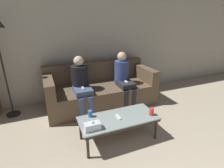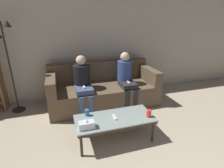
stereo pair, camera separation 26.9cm
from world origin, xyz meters
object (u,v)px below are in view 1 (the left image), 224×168
Objects in this scene: game_remote at (118,117)px; seated_person_left_end at (81,83)px; cup_near_right at (152,112)px; couch at (100,90)px; coffee_table at (118,120)px; tissue_box at (92,126)px; standing_lamp at (3,61)px; seated_person_mid_left at (124,78)px; cup_near_left at (90,114)px.

game_remote is 1.16m from seated_person_left_end.
couch is at bearing 104.08° from cup_near_right.
seated_person_left_end is (-0.82, 1.23, 0.17)m from cup_near_right.
tissue_box is at bearing -162.65° from coffee_table.
tissue_box reaches higher than game_remote.
standing_lamp is 1.57× the size of seated_person_left_end.
couch is at bearing 67.34° from tissue_box.
couch is at bearing 155.17° from seated_person_mid_left.
tissue_box is 1.47× the size of game_remote.
standing_lamp reaches higher than cup_near_right.
standing_lamp reaches higher than cup_near_left.
seated_person_left_end is (0.14, 1.24, 0.17)m from tissue_box.
cup_near_left reaches higher than coffee_table.
couch reaches higher than tissue_box.
coffee_table is 0.45m from cup_near_left.
seated_person_left_end is (-0.31, 1.10, 0.26)m from coffee_table.
seated_person_left_end is at bearing 105.95° from coffee_table.
couch is at bearing 83.44° from coffee_table.
seated_person_mid_left reaches higher than seated_person_left_end.
tissue_box is (-0.61, -1.45, 0.12)m from couch.
cup_near_right is (0.36, -1.44, 0.13)m from couch.
seated_person_left_end is (-0.31, 1.10, 0.21)m from game_remote.
couch is 1.32m from coffee_table.
seated_person_left_end is at bearing 84.90° from cup_near_left.
cup_near_right is 0.10× the size of seated_person_mid_left.
cup_near_left is 0.93m from seated_person_left_end.
tissue_box reaches higher than cup_near_left.
tissue_box reaches higher than coffee_table.
tissue_box is 0.48m from game_remote.
tissue_box is at bearing -100.33° from cup_near_left.
cup_near_left is (-0.39, 0.19, 0.09)m from coffee_table.
coffee_table is 1.04× the size of seated_person_mid_left.
seated_person_left_end is at bearing -155.56° from couch.
tissue_box is 0.19× the size of seated_person_left_end.
coffee_table is at bearing -42.69° from standing_lamp.
standing_lamp is at bearing 173.85° from couch.
cup_near_left is at bearing -138.16° from seated_person_mid_left.
game_remote is at bearing 165.83° from cup_near_right.
game_remote is at bearing -90.00° from coffee_table.
standing_lamp is at bearing 142.68° from cup_near_right.
game_remote is 2.32m from standing_lamp.
seated_person_mid_left is at bearing 60.67° from game_remote.
game_remote is at bearing -119.33° from seated_person_mid_left.
cup_near_left reaches higher than game_remote.
cup_near_left is at bearing 160.58° from cup_near_right.
game_remote is (0.00, -0.00, 0.05)m from coffee_table.
seated_person_left_end reaches higher than couch.
tissue_box is (-0.97, -0.01, -0.01)m from cup_near_right.
couch is at bearing 64.02° from cup_near_left.
coffee_table is at bearing 165.83° from cup_near_right.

